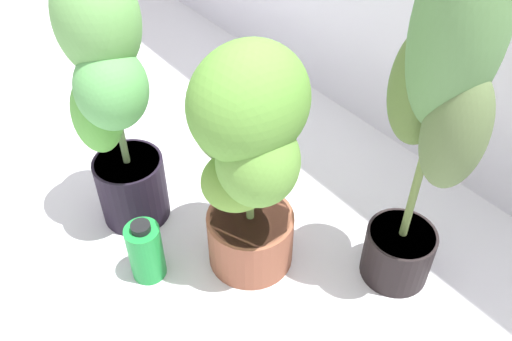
{
  "coord_description": "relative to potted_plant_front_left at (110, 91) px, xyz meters",
  "views": [
    {
      "loc": [
        0.85,
        -0.53,
        1.29
      ],
      "look_at": [
        0.01,
        0.13,
        0.31
      ],
      "focal_mm": 38.39,
      "sensor_mm": 36.0,
      "label": 1
    }
  ],
  "objects": [
    {
      "name": "ground_plane",
      "position": [
        0.34,
        0.09,
        -0.47
      ],
      "size": [
        8.0,
        8.0,
        0.0
      ],
      "primitive_type": "plane",
      "color": "silver",
      "rests_on": "ground"
    },
    {
      "name": "potted_plant_front_left",
      "position": [
        0.0,
        0.0,
        0.0
      ],
      "size": [
        0.38,
        0.27,
        0.83
      ],
      "color": "black",
      "rests_on": "ground"
    },
    {
      "name": "potted_plant_back_right",
      "position": [
        0.67,
        0.48,
        0.13
      ],
      "size": [
        0.33,
        0.29,
        1.02
      ],
      "color": "black",
      "rests_on": "ground"
    },
    {
      "name": "nutrient_bottle",
      "position": [
        0.23,
        -0.08,
        -0.37
      ],
      "size": [
        0.1,
        0.1,
        0.2
      ],
      "color": "green",
      "rests_on": "ground"
    },
    {
      "name": "potted_plant_center",
      "position": [
        0.36,
        0.18,
        -0.05
      ],
      "size": [
        0.42,
        0.34,
        0.71
      ],
      "color": "brown",
      "rests_on": "ground"
    }
  ]
}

